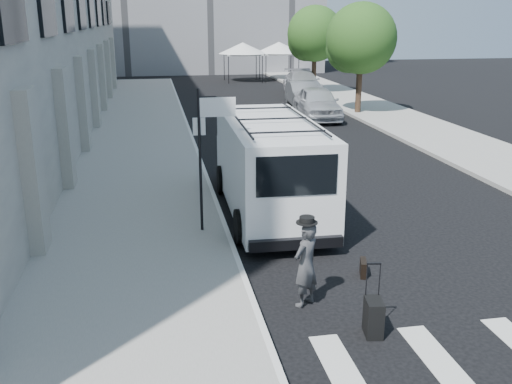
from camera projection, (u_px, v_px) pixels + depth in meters
name	position (u px, v px, depth m)	size (l,w,h in m)	color
ground	(343.00, 283.00, 11.72)	(120.00, 120.00, 0.00)	black
sidewalk_left	(141.00, 135.00, 26.01)	(4.50, 48.00, 0.15)	gray
sidewalk_right	(381.00, 113.00, 32.05)	(4.00, 56.00, 0.15)	gray
sign_pole	(209.00, 130.00, 13.54)	(1.03, 0.07, 3.50)	black
tree_near	(358.00, 41.00, 30.78)	(3.80, 3.83, 6.03)	black
tree_far	(313.00, 36.00, 39.24)	(3.80, 3.83, 6.03)	black
tent_left	(243.00, 48.00, 47.33)	(4.00, 4.00, 3.20)	black
tent_right	(279.00, 48.00, 48.35)	(4.00, 4.00, 3.20)	black
businessman	(306.00, 265.00, 10.60)	(0.60, 0.39, 1.65)	#3B3B3D
briefcase	(363.00, 268.00, 12.01)	(0.12, 0.44, 0.34)	black
suitcase	(373.00, 317.00, 9.72)	(0.35, 0.49, 1.25)	black
cargo_van	(269.00, 165.00, 15.68)	(2.56, 6.97, 2.58)	white
parked_car_a	(317.00, 103.00, 30.29)	(2.01, 4.99, 1.70)	#B5B8BE
parked_car_b	(303.00, 94.00, 34.54)	(1.57, 4.51, 1.49)	#5A5D62
parked_car_c	(302.00, 83.00, 39.97)	(2.27, 5.58, 1.62)	#A8AAB0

